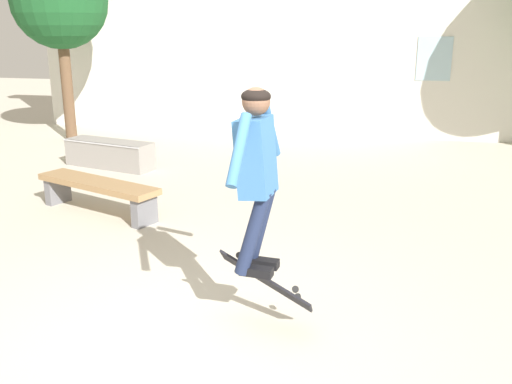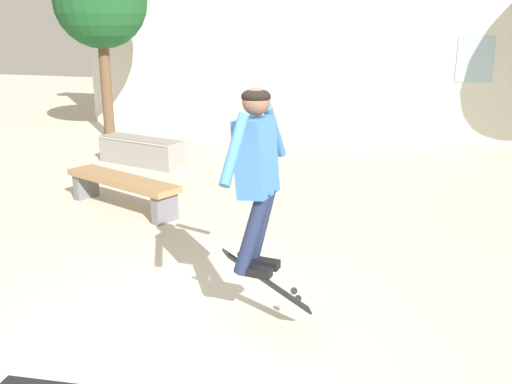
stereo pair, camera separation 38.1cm
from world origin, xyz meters
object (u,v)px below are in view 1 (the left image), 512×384
at_px(skate_ledge, 110,154).
at_px(skater, 256,165).
at_px(park_bench, 98,189).
at_px(skateboard_flipping, 266,280).
at_px(tree_left, 59,2).

relative_size(skate_ledge, skater, 1.17).
xyz_separation_m(park_bench, skateboard_flipping, (2.75, -2.37, 0.08)).
bearing_deg(skate_ledge, skateboard_flipping, -37.68).
height_order(park_bench, skateboard_flipping, skateboard_flipping).
height_order(tree_left, skater, tree_left).
bearing_deg(skate_ledge, tree_left, 146.88).
xyz_separation_m(park_bench, skate_ledge, (-1.03, 2.37, -0.10)).
bearing_deg(skater, tree_left, 134.49).
xyz_separation_m(tree_left, park_bench, (3.01, -4.48, -2.51)).
xyz_separation_m(park_bench, skater, (2.69, -2.44, 1.05)).
distance_m(park_bench, skater, 3.78).
relative_size(skater, skateboard_flipping, 1.81).
xyz_separation_m(tree_left, skate_ledge, (1.98, -2.11, -2.61)).
height_order(park_bench, skater, skater).
height_order(tree_left, skate_ledge, tree_left).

